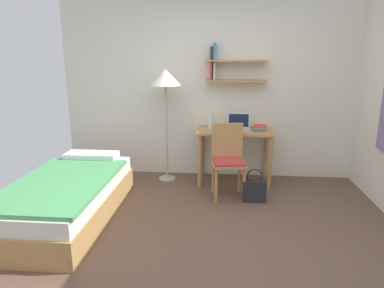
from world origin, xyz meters
name	(u,v)px	position (x,y,z in m)	size (l,w,h in m)	color
ground_plane	(207,242)	(0.00, 0.00, 0.00)	(5.28, 5.28, 0.00)	brown
wall_back	(215,88)	(0.00, 2.02, 1.31)	(4.40, 0.27, 2.60)	silver
bed	(68,198)	(-1.55, 0.39, 0.24)	(0.96, 1.96, 0.54)	#B2844C
desk	(235,140)	(0.30, 1.70, 0.62)	(1.04, 0.59, 0.76)	#B2844C
desk_chair	(228,157)	(0.21, 1.19, 0.51)	(0.46, 0.44, 0.93)	#B2844C
standing_lamp	(166,83)	(-0.66, 1.70, 1.40)	(0.42, 0.42, 1.58)	#B2A893
laptop	(239,125)	(0.35, 1.76, 0.81)	(0.31, 0.23, 0.22)	#B7BABF
water_bottle	(211,122)	(-0.04, 1.74, 0.86)	(0.06, 0.06, 0.20)	silver
book_stack	(260,128)	(0.64, 1.71, 0.79)	(0.19, 0.22, 0.07)	purple
handbag	(254,190)	(0.53, 1.03, 0.15)	(0.29, 0.12, 0.42)	#232328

